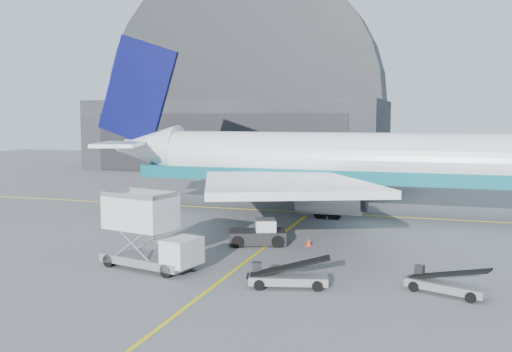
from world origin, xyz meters
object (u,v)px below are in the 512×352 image
(catering_truck, at_px, (148,232))
(belt_loader_a, at_px, (287,277))
(airliner, at_px, (334,161))
(pushback_tug, at_px, (259,235))
(belt_loader_b, at_px, (446,284))

(catering_truck, xyz_separation_m, belt_loader_a, (9.12, -1.19, -1.70))
(catering_truck, bearing_deg, belt_loader_a, 6.43)
(airliner, height_order, catering_truck, airliner)
(pushback_tug, relative_size, belt_loader_a, 0.99)
(belt_loader_a, bearing_deg, belt_loader_b, -4.95)
(catering_truck, distance_m, belt_loader_a, 9.36)
(pushback_tug, distance_m, belt_loader_b, 15.19)
(belt_loader_b, bearing_deg, pushback_tug, 168.20)
(airliner, bearing_deg, belt_loader_a, -86.01)
(catering_truck, relative_size, belt_loader_a, 1.46)
(belt_loader_a, xyz_separation_m, belt_loader_b, (8.24, 1.33, -0.02))
(catering_truck, distance_m, pushback_tug, 9.59)
(catering_truck, bearing_deg, belt_loader_b, 14.31)
(airliner, bearing_deg, belt_loader_b, -66.77)
(belt_loader_a, bearing_deg, catering_truck, 158.46)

